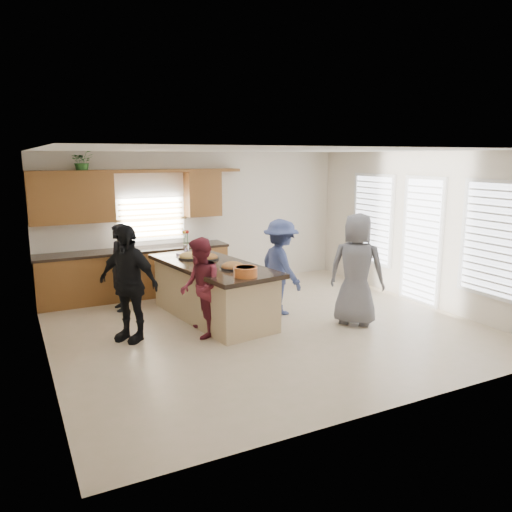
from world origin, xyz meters
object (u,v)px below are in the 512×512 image
woman_left_mid (200,288)px  woman_left_front (128,283)px  salad_bowl (246,271)px  woman_right_back (281,267)px  island (213,292)px  woman_right_front (357,269)px  woman_left_back (119,267)px

woman_left_mid → woman_left_front: size_ratio=0.87×
salad_bowl → woman_right_back: size_ratio=0.22×
island → woman_left_front: 1.60m
woman_right_front → island: bearing=15.3°
woman_left_mid → woman_left_back: bearing=-145.0°
island → woman_left_front: size_ratio=1.62×
woman_left_front → woman_right_front: size_ratio=0.95×
island → woman_left_mid: (-0.49, -0.72, 0.31)m
woman_right_front → woman_right_back: bearing=-2.9°
island → woman_right_front: 2.42m
island → salad_bowl: (0.09, -1.09, 0.58)m
woman_left_back → woman_left_mid: size_ratio=1.02×
woman_left_mid → woman_right_back: woman_right_back is taller
island → woman_right_front: (1.97, -1.33, 0.46)m
woman_left_mid → woman_right_front: bearing=88.2°
woman_left_back → woman_right_back: bearing=58.5°
woman_left_front → woman_right_back: (2.65, 0.11, -0.04)m
woman_left_mid → woman_right_front: woman_right_front is taller
woman_left_mid → woman_left_front: bearing=-96.1°
salad_bowl → woman_left_front: size_ratio=0.20×
woman_left_front → woman_right_front: (3.46, -0.93, 0.04)m
woman_left_front → island: bearing=65.9°
woman_left_back → woman_right_back: size_ratio=0.94×
woman_left_back → woman_right_back: woman_right_back is taller
salad_bowl → woman_left_back: bearing=121.5°
woman_left_mid → woman_left_front: (-1.00, 0.33, 0.11)m
woman_left_front → woman_right_back: 2.65m
woman_left_back → woman_left_front: size_ratio=0.89×
woman_left_back → woman_left_mid: (0.81, -1.90, -0.02)m
woman_left_front → woman_right_front: 3.59m
woman_left_back → woman_right_front: (3.27, -2.51, 0.14)m
salad_bowl → woman_left_front: bearing=156.4°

